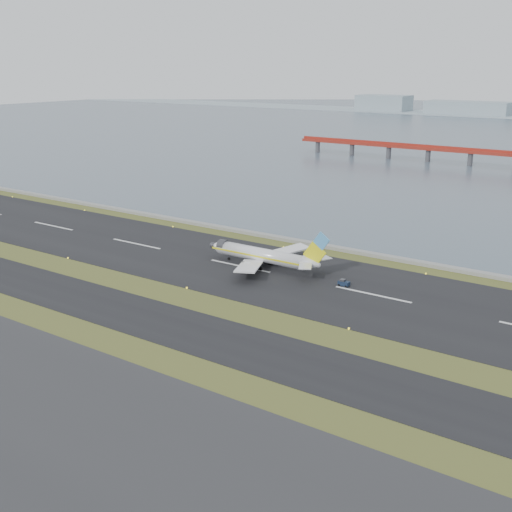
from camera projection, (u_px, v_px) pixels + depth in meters
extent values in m
plane|color=#394C1B|center=(166.00, 297.00, 154.22)|extent=(1000.00, 1000.00, 0.00)
cube|color=black|center=(130.00, 312.00, 144.77)|extent=(1000.00, 18.00, 0.10)
cube|color=black|center=(240.00, 266.00, 177.80)|extent=(1000.00, 45.00, 0.10)
cube|color=gray|center=(296.00, 241.00, 201.26)|extent=(1000.00, 2.50, 1.00)
cylinder|color=#4C4C51|center=(352.00, 150.00, 391.46)|extent=(2.80, 2.80, 7.00)
cube|color=#99ACB5|center=(384.00, 103.00, 759.34)|extent=(60.00, 35.00, 18.00)
cube|color=#99ACB5|center=(468.00, 108.00, 705.28)|extent=(90.00, 35.00, 14.00)
cylinder|color=white|center=(261.00, 255.00, 176.36)|extent=(28.00, 3.80, 3.80)
cone|color=white|center=(216.00, 246.00, 184.89)|extent=(3.20, 3.80, 3.80)
cone|color=white|center=(312.00, 264.00, 167.42)|extent=(5.00, 3.80, 3.80)
cube|color=#FEF61A|center=(257.00, 256.00, 174.85)|extent=(31.00, 0.06, 0.45)
cube|color=#FEF61A|center=(264.00, 253.00, 177.87)|extent=(31.00, 0.06, 0.45)
cube|color=white|center=(249.00, 266.00, 168.68)|extent=(11.31, 15.89, 1.66)
cube|color=white|center=(284.00, 251.00, 182.04)|extent=(11.31, 15.89, 1.66)
cylinder|color=#38383D|center=(249.00, 267.00, 171.92)|extent=(4.20, 2.10, 2.10)
cylinder|color=#38383D|center=(274.00, 256.00, 181.35)|extent=(4.20, 2.10, 2.10)
cube|color=#FEF61A|center=(315.00, 254.00, 166.15)|extent=(6.80, 0.35, 6.85)
cube|color=#53A8ED|center=(321.00, 241.00, 164.04)|extent=(4.85, 0.37, 4.90)
cube|color=white|center=(305.00, 266.00, 164.13)|extent=(5.64, 6.80, 0.22)
cube|color=white|center=(320.00, 259.00, 170.10)|extent=(5.64, 6.80, 0.22)
cylinder|color=black|center=(229.00, 259.00, 183.25)|extent=(0.80, 0.28, 0.80)
cylinder|color=black|center=(259.00, 268.00, 174.19)|extent=(1.00, 0.38, 1.00)
cylinder|color=black|center=(271.00, 263.00, 178.59)|extent=(1.00, 0.38, 1.00)
cube|color=#142138|center=(344.00, 283.00, 161.71)|extent=(2.82, 1.61, 1.05)
cube|color=#38383D|center=(343.00, 280.00, 161.70)|extent=(1.24, 1.33, 0.61)
cylinder|color=black|center=(339.00, 285.00, 161.84)|extent=(0.62, 0.27, 0.61)
cylinder|color=black|center=(342.00, 284.00, 162.93)|extent=(0.62, 0.27, 0.61)
cylinder|color=black|center=(346.00, 287.00, 160.76)|extent=(0.62, 0.27, 0.61)
cylinder|color=black|center=(348.00, 285.00, 161.86)|extent=(0.62, 0.27, 0.61)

